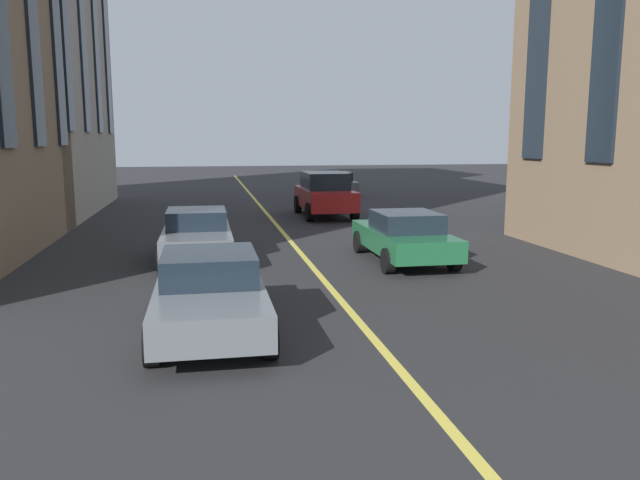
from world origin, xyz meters
TOP-DOWN VIEW (x-y plane):
  - lane_centre_line at (20.00, 0.00)m, footprint 80.00×0.16m
  - car_grey_mid at (20.95, 2.93)m, footprint 4.40×1.95m
  - car_grey_parked_a at (39.59, -4.90)m, footprint 4.40×1.95m
  - car_red_parked_b at (29.79, -2.35)m, footprint 4.70×2.14m
  - car_grey_near at (14.30, 2.66)m, footprint 4.40×1.95m
  - car_green_trailing at (19.64, -2.56)m, footprint 4.40×1.95m

SIDE VIEW (x-z plane):
  - lane_centre_line at x=20.00m, z-range 0.00..0.01m
  - car_grey_mid at x=20.95m, z-range 0.02..1.39m
  - car_grey_parked_a at x=39.59m, z-range 0.02..1.39m
  - car_grey_near at x=14.30m, z-range 0.02..1.39m
  - car_green_trailing at x=19.64m, z-range 0.02..1.39m
  - car_red_parked_b at x=29.79m, z-range 0.03..1.91m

